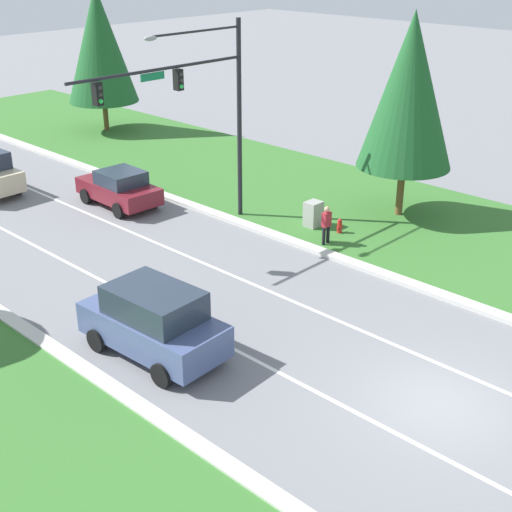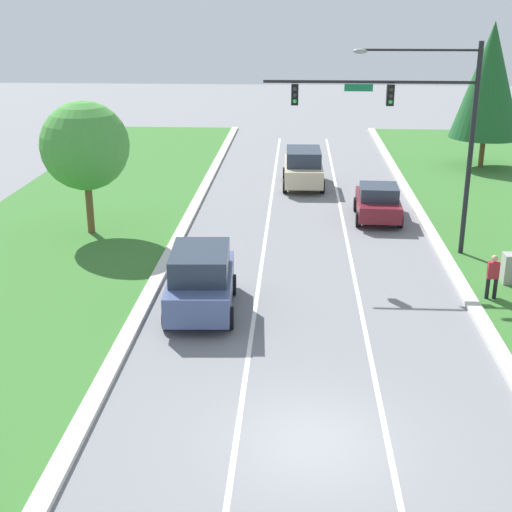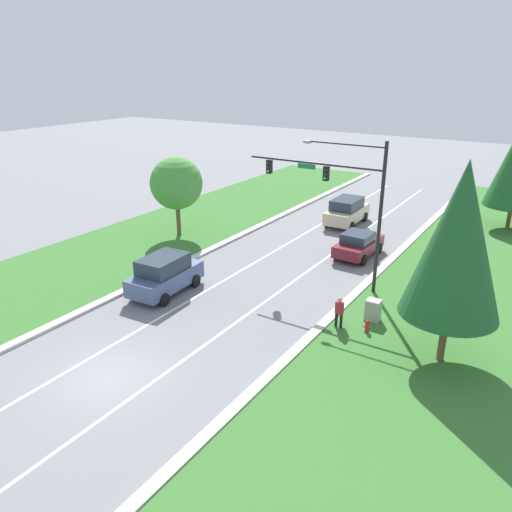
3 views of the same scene
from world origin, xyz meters
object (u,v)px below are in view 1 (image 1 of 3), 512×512
at_px(traffic_signal_mast, 198,97).
at_px(fire_hydrant, 340,227).
at_px(conifer_near_right_tree, 99,44).
at_px(slate_blue_suv, 154,321).
at_px(pedestrian, 326,224).
at_px(utility_cabinet, 313,215).
at_px(burgundy_sedan, 119,188).
at_px(conifer_far_right_tree, 409,91).

relative_size(traffic_signal_mast, fire_hydrant, 12.17).
bearing_deg(conifer_near_right_tree, slate_blue_suv, -122.56).
relative_size(traffic_signal_mast, pedestrian, 5.04).
bearing_deg(utility_cabinet, pedestrian, -125.48).
xyz_separation_m(burgundy_sedan, conifer_near_right_tree, (7.73, 11.89, 4.55)).
distance_m(pedestrian, conifer_near_right_tree, 22.71).
xyz_separation_m(conifer_near_right_tree, conifer_far_right_tree, (0.13, -21.99, 0.15)).
xyz_separation_m(burgundy_sedan, utility_cabinet, (4.08, -8.24, -0.28)).
height_order(utility_cabinet, pedestrian, pedestrian).
relative_size(burgundy_sedan, utility_cabinet, 3.71).
distance_m(burgundy_sedan, utility_cabinet, 9.20).
distance_m(slate_blue_suv, burgundy_sedan, 13.32).
distance_m(fire_hydrant, conifer_near_right_tree, 22.27).
bearing_deg(traffic_signal_mast, pedestrian, -64.78).
bearing_deg(conifer_near_right_tree, conifer_far_right_tree, -89.66).
bearing_deg(utility_cabinet, conifer_near_right_tree, 79.72).
distance_m(burgundy_sedan, fire_hydrant, 10.45).
height_order(slate_blue_suv, pedestrian, slate_blue_suv).
height_order(burgundy_sedan, conifer_far_right_tree, conifer_far_right_tree).
bearing_deg(slate_blue_suv, conifer_near_right_tree, 54.25).
xyz_separation_m(burgundy_sedan, pedestrian, (2.93, -9.85, 0.06)).
bearing_deg(conifer_far_right_tree, conifer_near_right_tree, 90.34).
xyz_separation_m(pedestrian, fire_hydrant, (1.35, 0.33, -0.59)).
relative_size(slate_blue_suv, pedestrian, 2.81).
height_order(burgundy_sedan, pedestrian, burgundy_sedan).
bearing_deg(pedestrian, fire_hydrant, -163.63).
relative_size(utility_cabinet, conifer_near_right_tree, 0.13).
bearing_deg(slate_blue_suv, fire_hydrant, 5.64).
bearing_deg(conifer_near_right_tree, burgundy_sedan, -123.03).
relative_size(pedestrian, conifer_near_right_tree, 0.19).
relative_size(slate_blue_suv, conifer_far_right_tree, 0.54).
height_order(slate_blue_suv, utility_cabinet, slate_blue_suv).
bearing_deg(slate_blue_suv, traffic_signal_mast, 36.19).
bearing_deg(slate_blue_suv, conifer_far_right_tree, 1.32).
xyz_separation_m(slate_blue_suv, utility_cabinet, (11.14, 3.04, -0.53)).
bearing_deg(fire_hydrant, traffic_signal_mast, 128.69).
xyz_separation_m(traffic_signal_mast, conifer_far_right_tree, (7.23, -5.14, -0.08)).
xyz_separation_m(traffic_signal_mast, conifer_near_right_tree, (7.10, 16.85, -0.23)).
bearing_deg(conifer_far_right_tree, pedestrian, 177.08).
distance_m(slate_blue_suv, conifer_near_right_tree, 27.82).
distance_m(utility_cabinet, conifer_far_right_tree, 6.53).
relative_size(conifer_near_right_tree, conifer_far_right_tree, 1.01).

